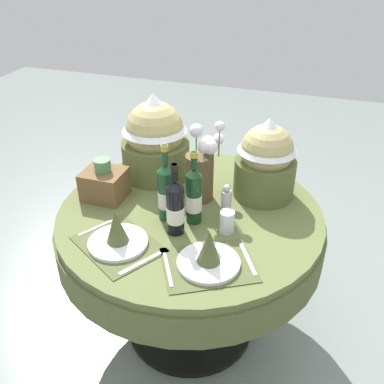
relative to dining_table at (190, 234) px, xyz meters
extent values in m
plane|color=gray|center=(0.00, 0.00, -0.61)|extent=(8.00, 8.00, 0.00)
cylinder|color=#5B6638|center=(0.00, 0.00, 0.11)|extent=(1.19, 1.19, 0.04)
cylinder|color=#545D33|center=(0.00, 0.00, 0.02)|extent=(1.21, 1.21, 0.15)
cylinder|color=black|center=(0.00, 0.00, -0.24)|extent=(0.12, 0.12, 0.67)
cylinder|color=black|center=(0.00, 0.00, -0.60)|extent=(0.66, 0.66, 0.03)
cube|color=#4E562F|center=(-0.20, -0.32, 0.13)|extent=(0.43, 0.40, 0.00)
cylinder|color=white|center=(-0.20, -0.32, 0.14)|extent=(0.24, 0.24, 0.02)
cone|color=#4C562D|center=(-0.20, -0.32, 0.22)|extent=(0.09, 0.09, 0.14)
cube|color=silver|center=(-0.33, -0.24, 0.14)|extent=(0.11, 0.17, 0.00)
cube|color=silver|center=(-0.06, -0.40, 0.14)|extent=(0.11, 0.17, 0.00)
cube|color=#4E562F|center=(0.18, -0.33, 0.13)|extent=(0.42, 0.39, 0.00)
cylinder|color=white|center=(0.18, -0.33, 0.14)|extent=(0.24, 0.24, 0.02)
cone|color=#4C562D|center=(0.18, -0.33, 0.22)|extent=(0.09, 0.09, 0.14)
cube|color=silver|center=(0.05, -0.40, 0.14)|extent=(0.10, 0.17, 0.00)
cube|color=silver|center=(0.32, -0.25, 0.14)|extent=(0.11, 0.17, 0.00)
cylinder|color=brown|center=(0.01, 0.12, 0.24)|extent=(0.13, 0.13, 0.22)
sphere|color=silver|center=(0.09, 0.14, 0.50)|extent=(0.05, 0.05, 0.05)
cylinder|color=#4C7038|center=(0.09, 0.14, 0.42)|extent=(0.01, 0.01, 0.13)
sphere|color=silver|center=(0.07, 0.22, 0.40)|extent=(0.05, 0.05, 0.05)
cylinder|color=#4C7038|center=(0.07, 0.22, 0.37)|extent=(0.01, 0.01, 0.03)
sphere|color=silver|center=(0.04, 0.09, 0.41)|extent=(0.06, 0.06, 0.06)
cylinder|color=#4C7038|center=(0.04, 0.09, 0.37)|extent=(0.01, 0.01, 0.04)
sphere|color=silver|center=(0.00, 0.09, 0.48)|extent=(0.06, 0.06, 0.06)
cylinder|color=#4C7038|center=(0.00, 0.09, 0.41)|extent=(0.01, 0.01, 0.11)
sphere|color=silver|center=(0.06, 0.10, 0.41)|extent=(0.07, 0.07, 0.07)
cylinder|color=#4C7038|center=(0.06, 0.10, 0.37)|extent=(0.01, 0.01, 0.03)
sphere|color=silver|center=(0.03, 0.16, 0.40)|extent=(0.07, 0.07, 0.07)
cylinder|color=#4C7038|center=(0.03, 0.16, 0.36)|extent=(0.01, 0.01, 0.02)
cylinder|color=#143819|center=(0.04, -0.07, 0.25)|extent=(0.07, 0.07, 0.23)
cylinder|color=silver|center=(0.04, -0.07, 0.23)|extent=(0.07, 0.07, 0.08)
cone|color=#143819|center=(0.04, -0.07, 0.37)|extent=(0.07, 0.07, 0.03)
cylinder|color=#143819|center=(0.04, -0.07, 0.43)|extent=(0.03, 0.03, 0.08)
cylinder|color=#B29933|center=(0.04, -0.07, 0.45)|extent=(0.03, 0.03, 0.02)
cylinder|color=black|center=(-0.01, -0.17, 0.24)|extent=(0.07, 0.07, 0.21)
cylinder|color=silver|center=(-0.01, -0.17, 0.22)|extent=(0.07, 0.07, 0.07)
cone|color=black|center=(-0.01, -0.17, 0.36)|extent=(0.07, 0.07, 0.03)
cylinder|color=black|center=(-0.01, -0.17, 0.41)|extent=(0.03, 0.03, 0.07)
cylinder|color=black|center=(-0.01, -0.17, 0.44)|extent=(0.03, 0.03, 0.02)
cylinder|color=#194223|center=(-0.08, -0.08, 0.25)|extent=(0.07, 0.07, 0.23)
cylinder|color=silver|center=(-0.08, -0.08, 0.23)|extent=(0.07, 0.07, 0.08)
cone|color=#194223|center=(-0.08, -0.08, 0.38)|extent=(0.07, 0.07, 0.03)
cylinder|color=#194223|center=(-0.08, -0.08, 0.44)|extent=(0.03, 0.03, 0.09)
cylinder|color=#B29933|center=(-0.08, -0.08, 0.47)|extent=(0.03, 0.03, 0.02)
cylinder|color=silver|center=(0.19, -0.10, 0.18)|extent=(0.06, 0.06, 0.10)
cylinder|color=#B7B2AD|center=(0.17, -0.01, 0.20)|extent=(0.04, 0.04, 0.14)
sphere|color=#B7B7BC|center=(0.17, -0.01, 0.29)|extent=(0.03, 0.03, 0.03)
cylinder|color=#566033|center=(-0.27, 0.27, 0.22)|extent=(0.34, 0.34, 0.18)
sphere|color=tan|center=(-0.27, 0.27, 0.37)|extent=(0.29, 0.29, 0.29)
cone|color=silver|center=(-0.27, 0.27, 0.47)|extent=(0.32, 0.32, 0.19)
cylinder|color=#566033|center=(0.29, 0.24, 0.22)|extent=(0.28, 0.28, 0.18)
sphere|color=tan|center=(0.29, 0.24, 0.36)|extent=(0.24, 0.24, 0.24)
cone|color=silver|center=(0.29, 0.24, 0.44)|extent=(0.27, 0.27, 0.16)
cube|color=brown|center=(-0.41, -0.01, 0.20)|extent=(0.19, 0.17, 0.14)
cylinder|color=#4C7F4C|center=(-0.41, -0.01, 0.30)|extent=(0.08, 0.08, 0.06)
camera|label=1|loc=(0.51, -1.53, 1.22)|focal=40.42mm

